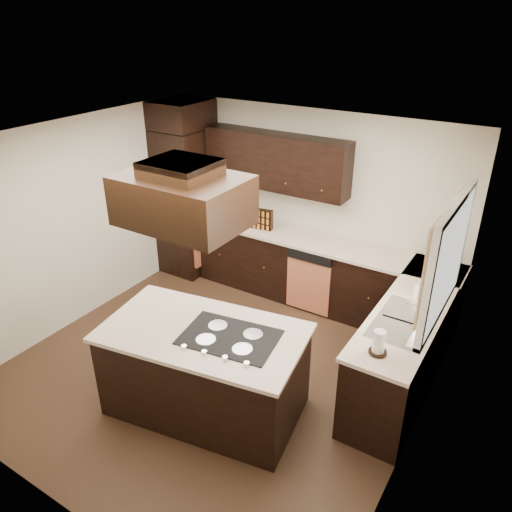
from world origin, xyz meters
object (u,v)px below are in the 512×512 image
at_px(range_hood, 183,200).
at_px(spice_rack, 261,219).
at_px(oven_column, 187,202).
at_px(island, 205,372).

bearing_deg(range_hood, spice_rack, 105.52).
relative_size(oven_column, spice_rack, 6.44).
height_order(range_hood, spice_rack, range_hood).
xyz_separation_m(oven_column, island, (2.03, -2.29, -0.62)).
bearing_deg(range_hood, island, -11.47).
relative_size(oven_column, island, 1.17).
bearing_deg(spice_rack, range_hood, -83.70).
distance_m(range_hood, spice_rack, 2.61).
xyz_separation_m(oven_column, range_hood, (1.88, -2.25, 1.10)).
height_order(island, spice_rack, spice_rack).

